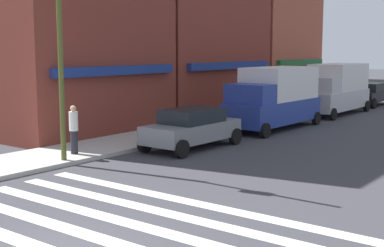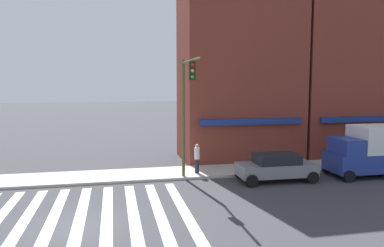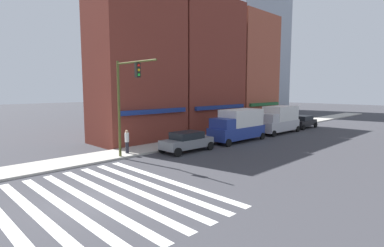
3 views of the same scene
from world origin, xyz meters
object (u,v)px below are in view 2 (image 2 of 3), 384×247
Objects in this scene: box_truck_blue at (380,149)px; traffic_signal at (186,100)px; sedan_grey at (276,167)px; pedestrian_white_shirt at (197,158)px.

traffic_signal is at bearing 176.87° from box_truck_blue.
sedan_grey is 6.74m from box_truck_blue.
pedestrian_white_shirt is (-10.81, 2.25, -0.51)m from box_truck_blue.
box_truck_blue is (11.74, -0.76, -3.07)m from traffic_signal.
sedan_grey is 2.50× the size of pedestrian_white_shirt.
box_truck_blue reaches higher than pedestrian_white_shirt.
pedestrian_white_shirt reaches higher than sedan_grey.
traffic_signal reaches higher than pedestrian_white_shirt.
traffic_signal is 12.16m from box_truck_blue.
box_truck_blue is at bearing 163.26° from pedestrian_white_shirt.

